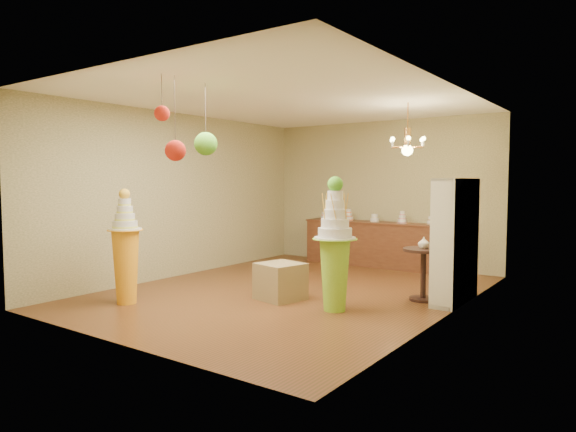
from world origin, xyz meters
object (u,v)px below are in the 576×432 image
Objects in this scene: sideboard at (374,243)px; round_table at (423,267)px; pedestal_green at (335,256)px; pedestal_orange at (126,257)px.

round_table is (1.93, -2.34, 0.02)m from sideboard.
pedestal_green is 0.60× the size of sideboard.
sideboard is 3.04m from round_table.
sideboard is (1.49, 5.00, -0.20)m from pedestal_orange.
pedestal_green is 2.99m from pedestal_orange.
sideboard is at bearing 129.44° from round_table.
round_table is at bearing -50.56° from sideboard.
sideboard is at bearing 107.84° from pedestal_green.
pedestal_orange is at bearing -152.47° from pedestal_green.
pedestal_green is at bearing 27.53° from pedestal_orange.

